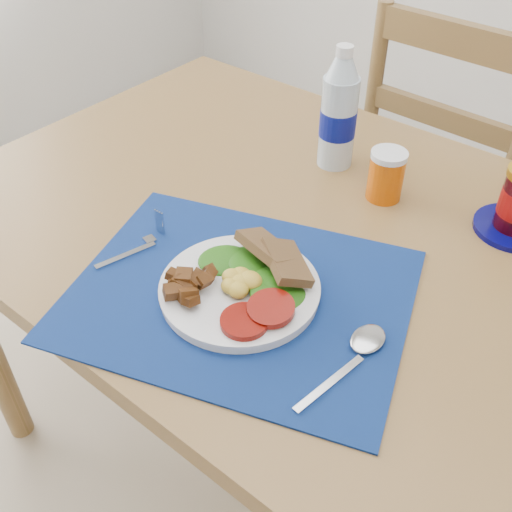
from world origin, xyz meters
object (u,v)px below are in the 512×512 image
(water_bottle, at_px, (338,115))
(chair_far, at_px, (451,153))
(breakfast_plate, at_px, (236,285))
(juice_glass, at_px, (386,176))

(water_bottle, bearing_deg, chair_far, 80.32)
(chair_far, distance_m, water_bottle, 0.54)
(breakfast_plate, xyz_separation_m, juice_glass, (0.04, 0.38, 0.02))
(breakfast_plate, xyz_separation_m, water_bottle, (-0.10, 0.42, 0.09))
(breakfast_plate, relative_size, juice_glass, 2.69)
(water_bottle, relative_size, juice_glass, 2.68)
(breakfast_plate, bearing_deg, juice_glass, 104.49)
(chair_far, bearing_deg, breakfast_plate, 93.27)
(breakfast_plate, distance_m, water_bottle, 0.44)
(breakfast_plate, bearing_deg, water_bottle, 123.78)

